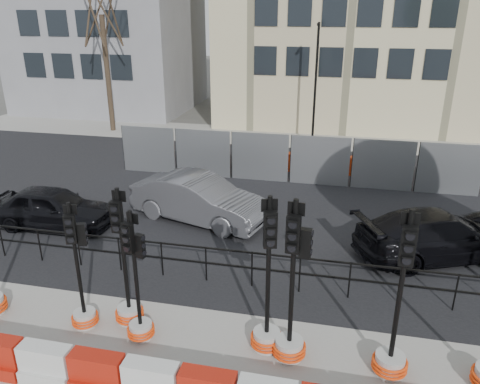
# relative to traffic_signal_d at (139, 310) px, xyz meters

# --- Properties ---
(ground) EXTENTS (120.00, 120.00, 0.00)m
(ground) POSITION_rel_traffic_signal_d_xyz_m (1.95, 1.26, -0.71)
(ground) COLOR #51514C
(ground) RESTS_ON ground
(road) EXTENTS (40.00, 14.00, 0.03)m
(road) POSITION_rel_traffic_signal_d_xyz_m (1.95, 8.26, -0.70)
(road) COLOR black
(road) RESTS_ON ground
(sidewalk_far) EXTENTS (40.00, 4.00, 0.02)m
(sidewalk_far) POSITION_rel_traffic_signal_d_xyz_m (1.95, 17.26, -0.70)
(sidewalk_far) COLOR gray
(sidewalk_far) RESTS_ON ground
(building_grey) EXTENTS (11.00, 9.06, 14.00)m
(building_grey) POSITION_rel_traffic_signal_d_xyz_m (-12.05, 23.24, 6.29)
(building_grey) COLOR gray
(building_grey) RESTS_ON ground
(kerb_railing) EXTENTS (18.00, 0.04, 1.00)m
(kerb_railing) POSITION_rel_traffic_signal_d_xyz_m (1.95, 2.46, -0.03)
(kerb_railing) COLOR black
(kerb_railing) RESTS_ON ground
(heras_fencing) EXTENTS (14.33, 1.72, 2.00)m
(heras_fencing) POSITION_rel_traffic_signal_d_xyz_m (2.51, 11.12, -0.06)
(heras_fencing) COLOR gray
(heras_fencing) RESTS_ON ground
(lamp_post_far) EXTENTS (0.12, 0.56, 6.00)m
(lamp_post_far) POSITION_rel_traffic_signal_d_xyz_m (2.45, 16.24, 2.51)
(lamp_post_far) COLOR black
(lamp_post_far) RESTS_ON ground
(tree_bare_far) EXTENTS (2.00, 2.00, 9.00)m
(tree_bare_far) POSITION_rel_traffic_signal_d_xyz_m (-9.05, 16.76, 5.94)
(tree_bare_far) COLOR #473828
(tree_bare_far) RESTS_ON ground
(traffic_signal_b) EXTENTS (0.59, 0.59, 2.99)m
(traffic_signal_b) POSITION_rel_traffic_signal_d_xyz_m (-1.38, 0.12, -0.00)
(traffic_signal_b) COLOR beige
(traffic_signal_b) RESTS_ON ground
(traffic_signal_c) EXTENTS (0.64, 0.64, 3.25)m
(traffic_signal_c) POSITION_rel_traffic_signal_d_xyz_m (-0.48, 0.47, -0.04)
(traffic_signal_c) COLOR beige
(traffic_signal_c) RESTS_ON ground
(traffic_signal_d) EXTENTS (0.59, 0.59, 2.99)m
(traffic_signal_d) POSITION_rel_traffic_signal_d_xyz_m (0.00, 0.00, 0.00)
(traffic_signal_d) COLOR beige
(traffic_signal_d) RESTS_ON ground
(traffic_signal_e) EXTENTS (0.68, 0.68, 3.43)m
(traffic_signal_e) POSITION_rel_traffic_signal_d_xyz_m (2.69, 0.25, -0.01)
(traffic_signal_e) COLOR beige
(traffic_signal_e) RESTS_ON ground
(traffic_signal_f) EXTENTS (0.69, 0.69, 3.48)m
(traffic_signal_f) POSITION_rel_traffic_signal_d_xyz_m (3.19, 0.08, 0.12)
(traffic_signal_f) COLOR beige
(traffic_signal_f) RESTS_ON ground
(traffic_signal_g) EXTENTS (0.69, 0.69, 3.49)m
(traffic_signal_g) POSITION_rel_traffic_signal_d_xyz_m (5.13, 0.05, 0.01)
(traffic_signal_g) COLOR beige
(traffic_signal_g) RESTS_ON ground
(car_a) EXTENTS (1.81, 4.02, 1.34)m
(car_a) POSITION_rel_traffic_signal_d_xyz_m (-4.97, 4.55, -0.04)
(car_a) COLOR black
(car_a) RESTS_ON ground
(car_b) EXTENTS (4.15, 5.52, 1.53)m
(car_b) POSITION_rel_traffic_signal_d_xyz_m (-0.53, 6.03, 0.05)
(car_b) COLOR #505156
(car_b) RESTS_ON ground
(car_c) EXTENTS (5.52, 6.20, 1.38)m
(car_c) POSITION_rel_traffic_signal_d_xyz_m (6.76, 5.14, -0.03)
(car_c) COLOR black
(car_c) RESTS_ON ground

